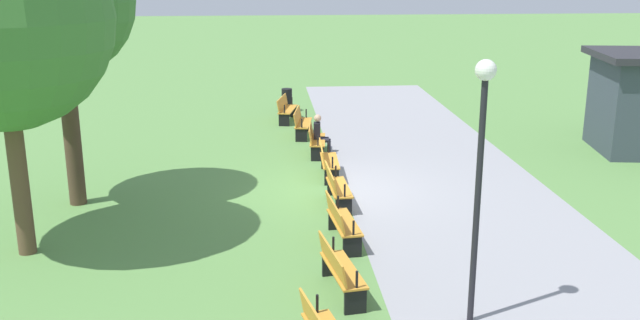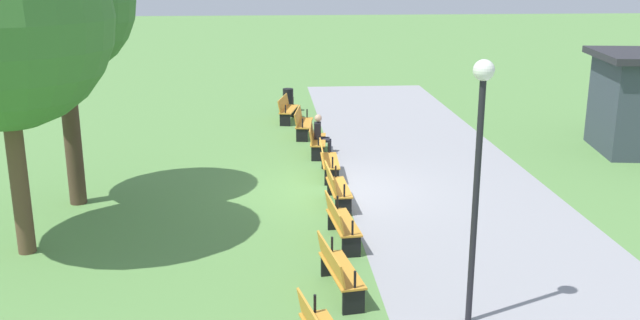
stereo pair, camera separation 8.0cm
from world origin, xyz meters
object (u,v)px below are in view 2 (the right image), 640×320
tree_1 (0,20)px  bench_6 (338,269)px  trash_bin (288,100)px  bench_0 (287,109)px  bench_1 (302,122)px  person_seated (321,133)px  tree_0 (59,3)px  bench_3 (327,160)px  lamp_post (479,146)px  bench_4 (336,187)px  bench_2 (316,139)px  bench_5 (340,222)px

tree_1 → bench_6: bearing=68.9°
trash_bin → bench_0: bearing=-3.2°
bench_1 → person_seated: person_seated is taller
bench_6 → trash_bin: bearing=172.3°
bench_1 → bench_6: (11.56, 0.00, 0.00)m
tree_0 → bench_3: bearing=105.2°
bench_6 → person_seated: bearing=168.4°
lamp_post → bench_1: bearing=-171.1°
bench_0 → bench_4: same height
bench_3 → bench_2: bearing=-174.7°
bench_2 → bench_0: bearing=-165.8°
tree_0 → lamp_post: tree_0 is taller
bench_1 → lamp_post: 13.08m
tree_1 → tree_0: bearing=174.7°
lamp_post → bench_0: bearing=-170.8°
bench_2 → lamp_post: lamp_post is taller
bench_1 → tree_0: 9.49m
lamp_post → trash_bin: size_ratio=4.78×
tree_1 → trash_bin: tree_1 is taller
bench_3 → bench_6: bearing=-1.8°
bench_1 → person_seated: size_ratio=1.40×
bench_0 → bench_3: size_ratio=1.03×
bench_2 → person_seated: (-0.08, 0.15, 0.17)m
person_seated → tree_1: bearing=-37.1°
bench_0 → bench_2: size_ratio=1.02×
bench_0 → tree_0: 10.92m
lamp_post → bench_3: bearing=-169.0°
bench_0 → tree_0: tree_0 is taller
bench_0 → bench_4: (9.22, 0.86, 0.00)m
bench_2 → tree_1: bearing=-36.7°
person_seated → trash_bin: (-6.28, -0.76, -0.19)m
bench_1 → bench_4: 6.95m
tree_1 → bench_0: bearing=154.3°
bench_4 → bench_5: same height
bench_3 → lamp_post: lamp_post is taller
bench_4 → bench_6: 4.64m
bench_5 → bench_6: (2.30, -0.29, 0.00)m
bench_2 → bench_4: bearing=7.1°
bench_0 → bench_2: (4.58, 0.71, 0.00)m
bench_0 → tree_1: tree_1 is taller
bench_4 → bench_5: (2.32, -0.14, 0.00)m
bench_6 → bench_3: bearing=167.6°
tree_0 → trash_bin: 12.41m
bench_3 → tree_1: (4.63, -6.42, 4.09)m
bench_5 → tree_1: size_ratio=0.25×
person_seated → lamp_post: bearing=13.8°
bench_1 → bench_6: size_ratio=1.00×
bench_2 → bench_3: (2.32, 0.14, 0.00)m
bench_1 → trash_bin: (-4.05, -0.33, -0.03)m
tree_1 → lamp_post: size_ratio=1.57×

